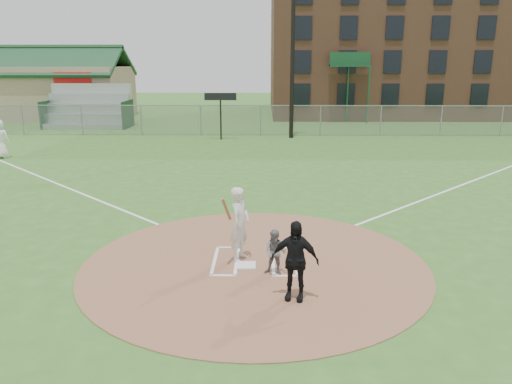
{
  "coord_description": "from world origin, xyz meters",
  "views": [
    {
      "loc": [
        0.2,
        -11.37,
        4.8
      ],
      "look_at": [
        0.0,
        2.0,
        1.3
      ],
      "focal_mm": 35.0,
      "sensor_mm": 36.0,
      "label": 1
    }
  ],
  "objects_px": {
    "home_plate": "(246,265)",
    "catcher": "(275,252)",
    "ondeck_player": "(0,139)",
    "umpire": "(295,260)",
    "batter_at_plate": "(240,224)"
  },
  "relations": [
    {
      "from": "ondeck_player",
      "to": "catcher",
      "type": "bearing_deg",
      "value": 133.36
    },
    {
      "from": "catcher",
      "to": "ondeck_player",
      "type": "bearing_deg",
      "value": 149.64
    },
    {
      "from": "ondeck_player",
      "to": "batter_at_plate",
      "type": "bearing_deg",
      "value": 133.32
    },
    {
      "from": "home_plate",
      "to": "ondeck_player",
      "type": "distance_m",
      "value": 19.09
    },
    {
      "from": "home_plate",
      "to": "umpire",
      "type": "xyz_separation_m",
      "value": [
        1.05,
        -1.7,
        0.83
      ]
    },
    {
      "from": "ondeck_player",
      "to": "umpire",
      "type": "bearing_deg",
      "value": 131.74
    },
    {
      "from": "home_plate",
      "to": "catcher",
      "type": "relative_size",
      "value": 0.43
    },
    {
      "from": "home_plate",
      "to": "umpire",
      "type": "height_order",
      "value": "umpire"
    },
    {
      "from": "home_plate",
      "to": "ondeck_player",
      "type": "relative_size",
      "value": 0.23
    },
    {
      "from": "ondeck_player",
      "to": "home_plate",
      "type": "bearing_deg",
      "value": 132.81
    },
    {
      "from": "catcher",
      "to": "home_plate",
      "type": "bearing_deg",
      "value": 162.44
    },
    {
      "from": "catcher",
      "to": "batter_at_plate",
      "type": "distance_m",
      "value": 1.28
    },
    {
      "from": "umpire",
      "to": "batter_at_plate",
      "type": "relative_size",
      "value": 0.92
    },
    {
      "from": "umpire",
      "to": "catcher",
      "type": "bearing_deg",
      "value": 119.2
    },
    {
      "from": "catcher",
      "to": "ondeck_player",
      "type": "distance_m",
      "value": 19.88
    }
  ]
}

